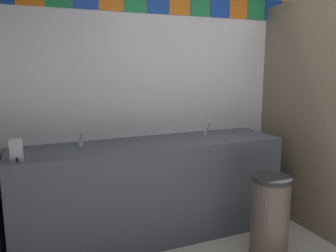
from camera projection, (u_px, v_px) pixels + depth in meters
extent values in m
cube|color=silver|center=(206.00, 82.00, 3.51)|extent=(3.98, 0.08, 2.79)
cube|color=#1E8C4C|center=(135.00, 0.00, 3.04)|extent=(0.21, 0.01, 0.21)
cube|color=#1947B7|center=(158.00, 2.00, 3.12)|extent=(0.21, 0.01, 0.21)
cube|color=orange|center=(180.00, 3.00, 3.20)|extent=(0.21, 0.01, 0.21)
cube|color=#1E8C4C|center=(200.00, 5.00, 3.29)|extent=(0.21, 0.01, 0.21)
cube|color=#1947B7|center=(220.00, 6.00, 3.37)|extent=(0.21, 0.01, 0.21)
cube|color=orange|center=(239.00, 8.00, 3.46)|extent=(0.21, 0.01, 0.21)
cube|color=#1E8C4C|center=(256.00, 9.00, 3.54)|extent=(0.21, 0.01, 0.21)
cube|color=#1947B7|center=(273.00, 10.00, 3.63)|extent=(0.21, 0.01, 0.21)
cube|color=orange|center=(289.00, 12.00, 3.71)|extent=(0.21, 0.01, 0.21)
cube|color=#1E8C4C|center=(305.00, 13.00, 3.80)|extent=(0.21, 0.01, 0.21)
cube|color=#1947B7|center=(320.00, 14.00, 3.88)|extent=(0.21, 0.01, 0.21)
cube|color=orange|center=(334.00, 15.00, 3.96)|extent=(0.21, 0.01, 0.21)
cube|color=#4C515B|center=(152.00, 190.00, 3.09)|extent=(2.41, 0.59, 0.89)
cube|color=#4C515B|center=(142.00, 141.00, 3.27)|extent=(2.41, 0.03, 0.08)
cylinder|color=white|center=(84.00, 156.00, 2.76)|extent=(0.34, 0.34, 0.10)
cylinder|color=white|center=(212.00, 143.00, 3.22)|extent=(0.34, 0.34, 0.10)
cylinder|color=silver|center=(81.00, 143.00, 2.88)|extent=(0.04, 0.04, 0.05)
cylinder|color=silver|center=(81.00, 136.00, 2.82)|extent=(0.02, 0.06, 0.09)
cylinder|color=silver|center=(205.00, 132.00, 3.34)|extent=(0.04, 0.04, 0.05)
cylinder|color=silver|center=(208.00, 126.00, 3.28)|extent=(0.02, 0.06, 0.09)
cube|color=#B7BABF|center=(16.00, 150.00, 2.42)|extent=(0.09, 0.07, 0.16)
cylinder|color=black|center=(17.00, 160.00, 2.39)|extent=(0.02, 0.02, 0.03)
cube|color=#726651|center=(316.00, 118.00, 3.11)|extent=(0.04, 1.51, 2.18)
cylinder|color=white|center=(319.00, 192.00, 3.71)|extent=(0.38, 0.38, 0.40)
torus|color=white|center=(321.00, 173.00, 3.68)|extent=(0.39, 0.39, 0.05)
cube|color=white|center=(307.00, 155.00, 3.84)|extent=(0.34, 0.17, 0.34)
cylinder|color=brown|center=(270.00, 218.00, 2.81)|extent=(0.31, 0.31, 0.64)
cylinder|color=#262628|center=(272.00, 179.00, 2.75)|extent=(0.32, 0.32, 0.04)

